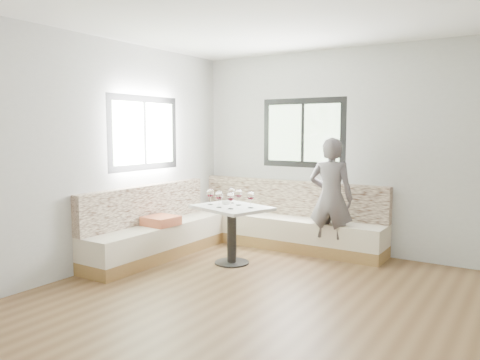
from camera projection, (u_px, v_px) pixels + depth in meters
name	position (u px, v px, depth m)	size (l,w,h in m)	color
room	(272.00, 161.00, 4.32)	(5.01, 5.01, 2.81)	brown
banquette	(230.00, 228.00, 6.54)	(2.90, 2.80, 0.95)	olive
table	(232.00, 221.00, 5.90)	(1.06, 0.92, 0.74)	black
person	(331.00, 198.00, 6.15)	(0.58, 0.38, 1.60)	#595355
olive_ramekin	(226.00, 202.00, 6.03)	(0.11, 0.11, 0.05)	white
wine_glass_a	(210.00, 193.00, 5.97)	(0.09, 0.09, 0.21)	white
wine_glass_b	(219.00, 196.00, 5.76)	(0.09, 0.09, 0.21)	white
wine_glass_c	(231.00, 197.00, 5.66)	(0.09, 0.09, 0.21)	white
wine_glass_d	(239.00, 194.00, 5.93)	(0.09, 0.09, 0.21)	white
wine_glass_e	(251.00, 196.00, 5.73)	(0.09, 0.09, 0.21)	white
wine_glass_f	(231.00, 192.00, 6.10)	(0.09, 0.09, 0.21)	white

